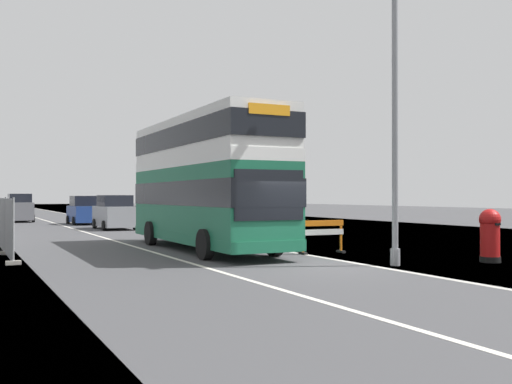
{
  "coord_description": "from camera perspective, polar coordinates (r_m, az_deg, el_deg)",
  "views": [
    {
      "loc": [
        -9.17,
        -14.45,
        2.07
      ],
      "look_at": [
        0.39,
        4.57,
        2.2
      ],
      "focal_mm": 41.3,
      "sensor_mm": 36.0,
      "label": 1
    }
  ],
  "objects": [
    {
      "name": "car_receding_mid",
      "position": [
        44.29,
        -16.36,
        -1.77
      ],
      "size": [
        1.96,
        4.1,
        2.05
      ],
      "color": "navy",
      "rests_on": "ground"
    },
    {
      "name": "roadworks_barrier",
      "position": [
        21.17,
        6.43,
        -3.9
      ],
      "size": [
        1.73,
        0.53,
        1.19
      ],
      "color": "orange",
      "rests_on": "ground"
    },
    {
      "name": "car_oncoming_near",
      "position": [
        37.41,
        -13.53,
        -2.0
      ],
      "size": [
        2.07,
        4.42,
        2.1
      ],
      "color": "gray",
      "rests_on": "ground"
    },
    {
      "name": "ground",
      "position": [
        17.62,
        6.93,
        -7.25
      ],
      "size": [
        140.0,
        280.0,
        0.1
      ],
      "color": "#424244"
    },
    {
      "name": "car_receding_far",
      "position": [
        50.06,
        -21.93,
        -1.5
      ],
      "size": [
        1.95,
        4.39,
        2.22
      ],
      "color": "slate",
      "rests_on": "ground"
    },
    {
      "name": "double_decker_bus",
      "position": [
        22.52,
        -5.0,
        1.12
      ],
      "size": [
        2.89,
        10.86,
        4.98
      ],
      "color": "#196042",
      "rests_on": "ground"
    },
    {
      "name": "red_pillar_postbox",
      "position": [
        19.71,
        21.72,
        -3.71
      ],
      "size": [
        0.66,
        0.66,
        1.66
      ],
      "color": "black",
      "rests_on": "ground"
    },
    {
      "name": "lamppost_foreground",
      "position": [
        18.02,
        13.31,
        7.23
      ],
      "size": [
        0.29,
        0.7,
        9.37
      ],
      "color": "gray",
      "rests_on": "ground"
    }
  ]
}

